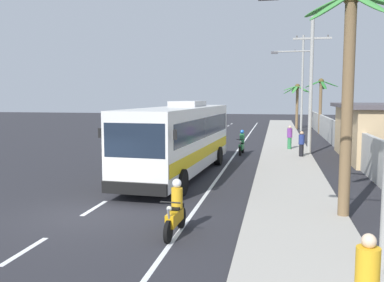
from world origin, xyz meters
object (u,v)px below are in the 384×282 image
Objects in this scene: motorcycle_trailing at (176,212)px; coach_bus_foreground at (180,137)px; utility_pole_far at (302,82)px; palm_third at (297,96)px; motorcycle_beside_bus at (242,144)px; pedestrian_midwalk at (290,137)px; palm_second at (349,68)px; palm_nearest at (321,95)px; pedestrian_far_walk at (301,143)px; utility_pole_mid at (309,81)px.

coach_bus_foreground is at bearing 101.93° from motorcycle_trailing.
utility_pole_far is 3.23m from palm_third.
utility_pole_far reaches higher than motorcycle_beside_bus.
palm_second is (1.16, -16.97, 3.70)m from pedestrian_midwalk.
motorcycle_beside_bus is 4.01m from pedestrian_midwalk.
palm_third is (1.40, 20.62, 2.85)m from pedestrian_midwalk.
palm_second is at bearing -94.13° from palm_nearest.
palm_nearest reaches higher than pedestrian_midwalk.
pedestrian_far_walk is at bearing -18.69° from motorcycle_beside_bus.
motorcycle_trailing is 19.74m from pedestrian_midwalk.
motorcycle_trailing is 1.25× the size of pedestrian_far_walk.
palm_nearest is (8.99, 25.37, 2.11)m from coach_bus_foreground.
coach_bus_foreground is at bearing -104.44° from utility_pole_far.
motorcycle_trailing is 40.45m from palm_third.
palm_nearest is (2.85, 18.49, 3.03)m from pedestrian_far_walk.
pedestrian_far_walk is at bearing -104.35° from utility_pole_mid.
utility_pole_mid is (4.80, 17.70, 4.18)m from motorcycle_trailing.
pedestrian_midwalk is at bearing 62.40° from coach_bus_foreground.
palm_nearest is (2.33, 16.47, -0.82)m from utility_pole_mid.
utility_pole_far is (1.78, 17.81, 4.40)m from pedestrian_midwalk.
pedestrian_far_walk is 0.22× the size of palm_second.
motorcycle_trailing is 0.28× the size of palm_second.
pedestrian_midwalk is 18.43m from utility_pole_far.
pedestrian_far_walk is at bearing -91.85° from palm_third.
pedestrian_midwalk is 0.31× the size of palm_third.
pedestrian_midwalk is at bearing 131.90° from pedestrian_far_walk.
utility_pole_far is at bearing 119.11° from palm_nearest.
pedestrian_far_walk is 24.51m from palm_third.
palm_second is at bearing 73.43° from pedestrian_midwalk.
pedestrian_far_walk is 0.28× the size of palm_nearest.
coach_bus_foreground is 29.53m from utility_pole_far.
pedestrian_midwalk reaches higher than motorcycle_beside_bus.
utility_pole_far is 1.97× the size of palm_third.
motorcycle_trailing is at bearing -97.22° from palm_third.
palm_second is (-0.61, -34.77, -0.70)m from utility_pole_far.
motorcycle_trailing is (-0.49, -16.96, -0.02)m from motorcycle_beside_bus.
motorcycle_beside_bus is at bearing -111.10° from palm_nearest.
coach_bus_foreground is 32.02m from palm_third.
palm_third is (4.58, 23.04, 3.19)m from motorcycle_beside_bus.
motorcycle_beside_bus is at bearing 88.35° from motorcycle_trailing.
coach_bus_foreground is 8.58m from motorcycle_beside_bus.
coach_bus_foreground is 7.62× the size of pedestrian_far_walk.
palm_nearest is at bearing 70.48° from coach_bus_foreground.
palm_second is 1.34× the size of palm_third.
utility_pole_far is at bearing -82.32° from palm_third.
motorcycle_beside_bus is 6.03m from utility_pole_mid.
palm_third is (6.93, 31.20, 1.97)m from coach_bus_foreground.
palm_second reaches higher than pedestrian_midwalk.
palm_nearest reaches higher than motorcycle_beside_bus.
pedestrian_midwalk reaches higher than pedestrian_far_walk.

